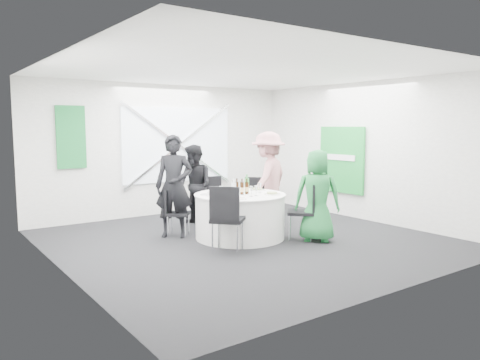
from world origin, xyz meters
TOP-DOWN VIEW (x-y plane):
  - floor at (0.00, 0.00)m, footprint 6.00×6.00m
  - ceiling at (0.00, 0.00)m, footprint 6.00×6.00m
  - wall_back at (0.00, 3.00)m, footprint 6.00×0.00m
  - wall_front at (0.00, -3.00)m, footprint 6.00×0.00m
  - wall_left at (-3.00, 0.00)m, footprint 0.00×6.00m
  - wall_right at (3.00, 0.00)m, footprint 0.00×6.00m
  - window_panel at (0.30, 2.96)m, footprint 2.60×0.03m
  - window_brace_a at (0.30, 2.92)m, footprint 2.63×0.05m
  - window_brace_b at (0.30, 2.92)m, footprint 2.63×0.05m
  - green_banner at (-2.00, 2.95)m, footprint 0.55×0.04m
  - green_sign at (2.94, 0.60)m, footprint 0.05×1.20m
  - banquet_table at (0.00, 0.20)m, footprint 1.56×1.56m
  - chair_back at (0.18, 1.31)m, footprint 0.49×0.50m
  - chair_back_left at (-0.87, 0.95)m, footprint 0.53×0.52m
  - chair_back_right at (0.82, 0.89)m, footprint 0.59×0.59m
  - chair_front_right at (0.81, -0.57)m, footprint 0.62×0.62m
  - chair_front_left at (-0.76, -0.51)m, footprint 0.66×0.66m
  - person_man_back_left at (-0.88, 0.92)m, footprint 0.77×0.74m
  - person_man_back at (-0.15, 1.48)m, footprint 0.51×0.81m
  - person_woman_pink at (1.08, 0.77)m, footprint 1.29×1.02m
  - person_woman_green at (0.91, -0.73)m, footprint 0.87×0.88m
  - plate_back at (0.04, 0.69)m, footprint 0.29×0.29m
  - plate_back_left at (-0.52, 0.41)m, footprint 0.26×0.26m
  - plate_back_right at (0.53, 0.40)m, footprint 0.26×0.26m
  - plate_front_right at (0.41, -0.17)m, footprint 0.27×0.27m
  - plate_front_left at (-0.36, -0.21)m, footprint 0.29×0.29m
  - napkin at (-0.42, -0.15)m, footprint 0.19×0.19m
  - beer_bottle_a at (-0.15, 0.19)m, footprint 0.06×0.06m
  - beer_bottle_b at (0.00, 0.29)m, footprint 0.06×0.06m
  - beer_bottle_c at (0.09, 0.12)m, footprint 0.06×0.06m
  - beer_bottle_d at (-0.01, 0.12)m, footprint 0.06×0.06m
  - green_water_bottle at (0.17, 0.24)m, footprint 0.08×0.08m
  - clear_water_bottle at (-0.15, 0.17)m, footprint 0.08×0.08m
  - wine_glass_a at (0.26, 0.51)m, footprint 0.07×0.07m
  - wine_glass_b at (-0.42, 0.15)m, footprint 0.07×0.07m
  - wine_glass_c at (0.13, 0.54)m, footprint 0.07×0.07m
  - wine_glass_d at (0.38, 0.13)m, footprint 0.07×0.07m
  - wine_glass_e at (-0.01, -0.13)m, footprint 0.07×0.07m
  - wine_glass_f at (0.10, -0.11)m, footprint 0.07×0.07m
  - wine_glass_g at (-0.27, -0.14)m, footprint 0.07×0.07m
  - fork_a at (0.56, 0.31)m, footprint 0.08×0.14m
  - knife_a at (0.35, 0.66)m, footprint 0.10×0.13m
  - fork_b at (-0.36, 0.65)m, footprint 0.10×0.13m
  - knife_b at (-0.55, 0.36)m, footprint 0.09×0.13m
  - fork_c at (-0.54, 0.00)m, footprint 0.10×0.13m
  - knife_c at (-0.30, -0.29)m, footprint 0.11×0.12m

SIDE VIEW (x-z plane):
  - floor at x=0.00m, z-range 0.00..0.00m
  - banquet_table at x=0.00m, z-range 0.00..0.76m
  - chair_back_left at x=-0.87m, z-range 0.07..0.89m
  - chair_back_right at x=0.82m, z-range 0.08..1.00m
  - chair_back at x=0.18m, z-range 0.08..1.03m
  - chair_front_right at x=0.81m, z-range 0.08..1.05m
  - chair_front_left at x=-0.76m, z-range 0.09..1.13m
  - fork_a at x=0.56m, z-range 0.76..0.77m
  - knife_a at x=0.35m, z-range 0.76..0.77m
  - fork_b at x=-0.36m, z-range 0.76..0.77m
  - knife_b at x=-0.55m, z-range 0.76..0.77m
  - fork_c at x=-0.54m, z-range 0.76..0.77m
  - knife_c at x=-0.30m, z-range 0.76..0.77m
  - person_woman_green at x=0.91m, z-range 0.00..1.53m
  - plate_back at x=0.04m, z-range 0.76..0.77m
  - plate_back_left at x=-0.52m, z-range 0.76..0.77m
  - plate_front_left at x=-0.36m, z-range 0.76..0.77m
  - plate_back_right at x=0.53m, z-range 0.76..0.80m
  - plate_front_right at x=0.41m, z-range 0.76..0.80m
  - person_man_back at x=-0.15m, z-range 0.00..1.57m
  - napkin at x=-0.42m, z-range 0.78..0.82m
  - beer_bottle_a at x=-0.15m, z-range 0.73..0.97m
  - beer_bottle_b at x=0.00m, z-range 0.73..0.99m
  - beer_bottle_c at x=0.09m, z-range 0.73..1.00m
  - beer_bottle_d at x=-0.01m, z-range 0.73..1.00m
  - clear_water_bottle at x=-0.15m, z-range 0.73..1.00m
  - wine_glass_a at x=0.26m, z-range 0.80..0.97m
  - wine_glass_b at x=-0.42m, z-range 0.80..0.97m
  - wine_glass_c at x=0.13m, z-range 0.80..0.97m
  - wine_glass_d at x=0.38m, z-range 0.80..0.97m
  - wine_glass_e at x=-0.01m, z-range 0.80..0.97m
  - wine_glass_f at x=0.10m, z-range 0.80..0.97m
  - wine_glass_g at x=-0.27m, z-range 0.80..0.97m
  - person_man_back_left at x=-0.88m, z-range 0.00..1.77m
  - green_water_bottle at x=0.17m, z-range 0.73..1.05m
  - person_woman_pink at x=1.08m, z-range 0.00..1.81m
  - green_sign at x=2.94m, z-range 0.50..1.90m
  - wall_back at x=0.00m, z-range -1.60..4.40m
  - wall_front at x=0.00m, z-range -1.60..4.40m
  - wall_left at x=-3.00m, z-range -1.60..4.40m
  - wall_right at x=3.00m, z-range -1.60..4.40m
  - window_panel at x=0.30m, z-range 0.70..2.30m
  - window_brace_a at x=0.30m, z-range 0.58..2.42m
  - window_brace_b at x=0.30m, z-range 0.58..2.42m
  - green_banner at x=-2.00m, z-range 1.10..2.30m
  - ceiling at x=0.00m, z-range 2.80..2.80m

